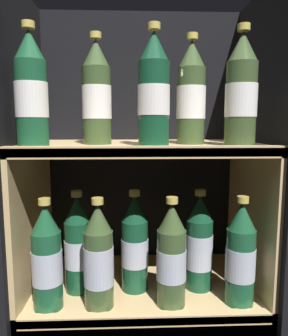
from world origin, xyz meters
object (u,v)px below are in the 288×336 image
(bottle_lower_back_1, at_px, (135,246))
(bottle_lower_back_2, at_px, (199,245))
(bottle_upper_back_1, at_px, (191,96))
(bottle_lower_front_2, at_px, (171,257))
(bottle_upper_front_1, at_px, (154,92))
(bottle_lower_front_3, at_px, (240,256))
(bottle_lower_front_1, at_px, (99,259))
(bottle_upper_front_0, at_px, (31,92))
(bottle_lower_back_0, at_px, (78,246))
(bottle_lower_front_0, at_px, (47,260))
(bottle_upper_back_0, at_px, (97,95))
(bottle_upper_front_2, at_px, (241,93))

(bottle_lower_back_1, bearing_deg, bottle_lower_back_2, 0.00)
(bottle_upper_back_1, xyz_separation_m, bottle_lower_front_2, (-0.05, -0.08, -0.36))
(bottle_upper_front_1, xyz_separation_m, bottle_lower_back_1, (-0.04, 0.08, -0.36))
(bottle_lower_front_2, xyz_separation_m, bottle_lower_front_3, (0.16, -0.00, -0.00))
(bottle_upper_back_1, xyz_separation_m, bottle_lower_front_1, (-0.22, -0.08, -0.37))
(bottle_lower_front_3, distance_m, bottle_lower_back_1, 0.25)
(bottle_lower_front_2, xyz_separation_m, bottle_lower_back_1, (-0.08, 0.08, 0.00))
(bottle_upper_front_0, relative_size, bottle_lower_back_1, 1.00)
(bottle_lower_front_1, xyz_separation_m, bottle_lower_back_0, (-0.06, 0.08, 0.00))
(bottle_upper_front_0, xyz_separation_m, bottle_upper_front_1, (0.25, 0.00, 0.00))
(bottle_lower_front_3, distance_m, bottle_lower_back_0, 0.39)
(bottle_lower_back_2, bearing_deg, bottle_upper_back_1, -180.00)
(bottle_upper_front_0, xyz_separation_m, bottle_lower_front_0, (0.02, 0.00, -0.36))
(bottle_upper_back_0, relative_size, bottle_lower_back_1, 1.00)
(bottle_upper_front_1, bearing_deg, bottle_upper_front_2, -0.00)
(bottle_upper_front_2, relative_size, bottle_lower_back_1, 1.00)
(bottle_lower_front_2, relative_size, bottle_lower_front_3, 1.00)
(bottle_upper_back_0, relative_size, bottle_lower_front_0, 1.00)
(bottle_lower_back_1, bearing_deg, bottle_lower_front_2, -42.71)
(bottle_lower_front_1, bearing_deg, bottle_lower_back_0, 127.16)
(bottle_upper_front_2, xyz_separation_m, bottle_upper_back_1, (-0.09, 0.08, -0.00))
(bottle_upper_front_0, xyz_separation_m, bottle_lower_front_3, (0.45, -0.00, -0.36))
(bottle_upper_front_0, distance_m, bottle_lower_back_0, 0.38)
(bottle_lower_front_0, bearing_deg, bottle_lower_front_1, -0.00)
(bottle_lower_back_2, bearing_deg, bottle_upper_back_0, 180.00)
(bottle_lower_back_1, bearing_deg, bottle_upper_back_1, -0.00)
(bottle_upper_front_0, xyz_separation_m, bottle_upper_front_2, (0.44, -0.00, 0.00))
(bottle_upper_front_0, distance_m, bottle_upper_back_1, 0.36)
(bottle_upper_front_2, bearing_deg, bottle_lower_back_2, 131.05)
(bottle_lower_back_1, bearing_deg, bottle_lower_front_1, -137.29)
(bottle_lower_front_2, relative_size, bottle_lower_back_0, 1.00)
(bottle_upper_back_1, bearing_deg, bottle_lower_front_3, -35.38)
(bottle_lower_front_1, xyz_separation_m, bottle_lower_front_3, (0.32, 0.00, 0.00))
(bottle_upper_front_2, height_order, bottle_upper_back_0, same)
(bottle_upper_front_2, height_order, bottle_upper_back_1, same)
(bottle_lower_front_0, height_order, bottle_lower_front_1, same)
(bottle_upper_back_1, relative_size, bottle_lower_front_3, 1.00)
(bottle_lower_front_1, distance_m, bottle_lower_front_2, 0.16)
(bottle_upper_back_0, xyz_separation_m, bottle_lower_front_1, (0.00, -0.08, -0.37))
(bottle_lower_front_0, bearing_deg, bottle_upper_front_1, 0.00)
(bottle_upper_back_1, relative_size, bottle_lower_front_0, 1.00)
(bottle_upper_front_2, distance_m, bottle_upper_back_1, 0.12)
(bottle_upper_front_0, xyz_separation_m, bottle_lower_back_1, (0.21, 0.08, -0.36))
(bottle_upper_front_1, xyz_separation_m, bottle_upper_back_0, (-0.13, 0.08, -0.00))
(bottle_lower_back_0, distance_m, bottle_lower_back_1, 0.14)
(bottle_upper_front_0, distance_m, bottle_lower_front_3, 0.58)
(bottle_upper_back_1, bearing_deg, bottle_upper_front_0, -167.72)
(bottle_lower_front_0, distance_m, bottle_lower_front_2, 0.28)
(bottle_upper_front_1, relative_size, bottle_lower_front_2, 1.00)
(bottle_lower_front_0, distance_m, bottle_lower_back_2, 0.37)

